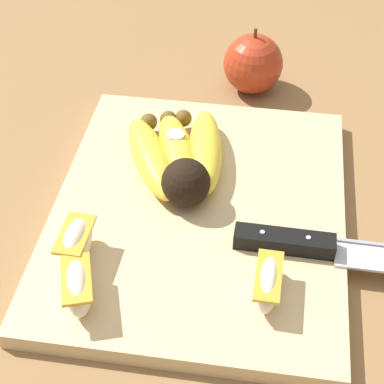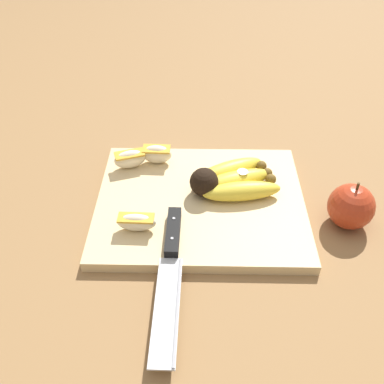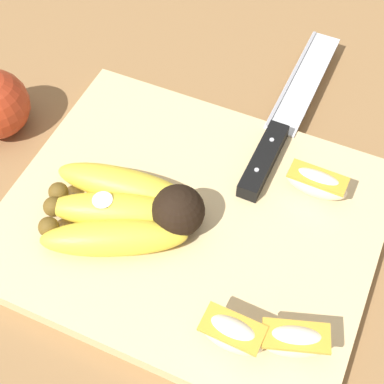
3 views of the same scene
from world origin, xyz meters
name	(u,v)px [view 1 (image 1 of 3)]	position (x,y,z in m)	size (l,w,h in m)	color
ground_plane	(183,227)	(0.00, 0.00, 0.00)	(6.00, 6.00, 0.00)	olive
cutting_board	(199,213)	(0.01, -0.01, 0.01)	(0.37, 0.31, 0.02)	#DBBC84
banana_bunch	(180,158)	(0.07, 0.01, 0.04)	(0.17, 0.14, 0.05)	black
chefs_knife	(333,249)	(-0.03, -0.16, 0.03)	(0.04, 0.28, 0.02)	silver
apple_wedge_near	(76,242)	(-0.07, 0.09, 0.04)	(0.06, 0.03, 0.04)	#F4E5C1
apple_wedge_middle	(78,287)	(-0.12, 0.08, 0.04)	(0.07, 0.04, 0.04)	#F4E5C1
apple_wedge_far	(268,283)	(-0.09, -0.09, 0.04)	(0.07, 0.03, 0.03)	#F4E5C1
whole_apple	(253,64)	(0.27, -0.05, 0.04)	(0.08, 0.08, 0.09)	#AD3319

